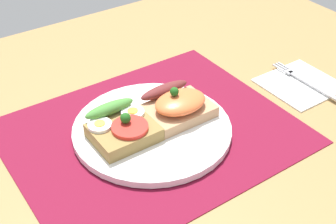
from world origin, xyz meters
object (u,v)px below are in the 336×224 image
(plate, at_px, (152,129))
(fork, at_px, (303,80))
(napkin, at_px, (300,83))
(sandwich_salmon, at_px, (178,105))
(sandwich_egg_tomato, at_px, (122,128))

(plate, height_order, fork, plate)
(napkin, xyz_separation_m, fork, (0.01, 0.00, 0.00))
(plate, relative_size, sandwich_salmon, 2.37)
(sandwich_egg_tomato, relative_size, sandwich_salmon, 0.90)
(sandwich_egg_tomato, height_order, fork, sandwich_egg_tomato)
(sandwich_egg_tomato, bearing_deg, fork, -6.22)
(sandwich_egg_tomato, bearing_deg, napkin, -6.45)
(napkin, bearing_deg, fork, 4.32)
(napkin, distance_m, fork, 0.01)
(sandwich_salmon, height_order, fork, sandwich_salmon)
(plate, distance_m, sandwich_salmon, 0.06)
(sandwich_salmon, relative_size, napkin, 0.82)
(plate, bearing_deg, napkin, -6.65)
(sandwich_salmon, bearing_deg, plate, -179.30)
(sandwich_salmon, relative_size, fork, 0.69)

